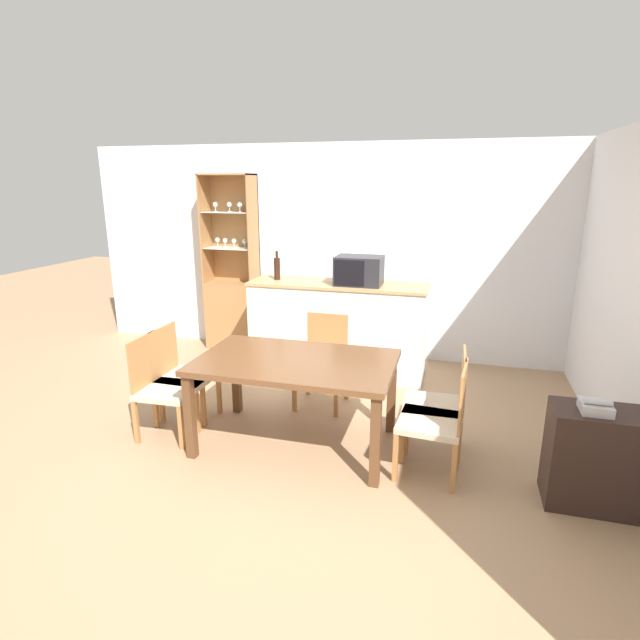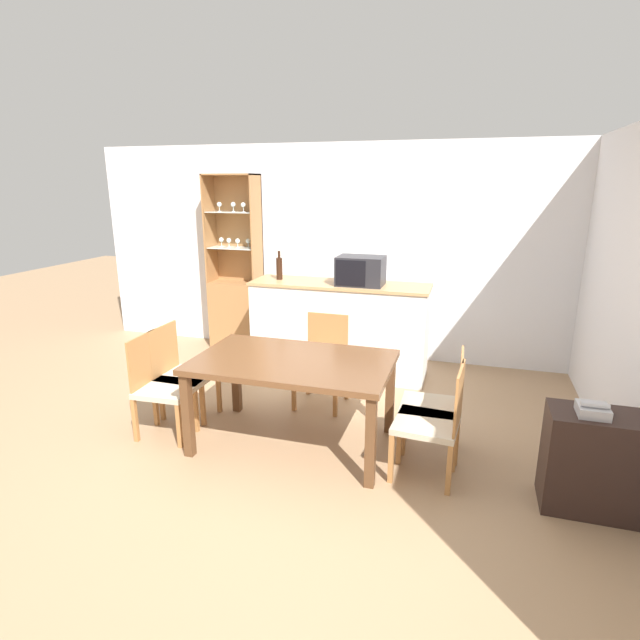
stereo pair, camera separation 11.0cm
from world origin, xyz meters
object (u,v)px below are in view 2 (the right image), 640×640
object	(u,v)px
microwave	(361,271)
wine_bottle	(279,268)
dining_chair_head_far	(323,361)
dining_table	(293,369)
dining_chair_side_right_far	(436,405)
display_cabinet	(237,299)
dining_chair_side_left_far	(182,374)
telephone	(593,410)
dining_chair_side_right_near	(433,422)
side_cabinet	(592,462)
dining_chair_side_left_near	(163,386)

from	to	relation	value
microwave	wine_bottle	size ratio (longest dim) A/B	1.52
microwave	dining_chair_head_far	bearing A→B (deg)	-102.25
dining_table	dining_chair_side_right_far	world-z (taller)	dining_chair_side_right_far
display_cabinet	dining_chair_side_left_far	bearing A→B (deg)	-77.66
dining_chair_side_right_far	wine_bottle	xyz separation A→B (m)	(-1.89, 1.54, 0.74)
dining_chair_side_left_far	telephone	world-z (taller)	dining_chair_side_left_far
dining_chair_side_right_far	display_cabinet	bearing A→B (deg)	51.87
dining_chair_side_right_near	display_cabinet	bearing A→B (deg)	53.49
dining_table	microwave	bearing A→B (deg)	83.79
telephone	dining_chair_side_left_far	bearing A→B (deg)	172.55
dining_table	telephone	world-z (taller)	telephone
display_cabinet	wine_bottle	bearing A→B (deg)	-32.46
dining_chair_side_left_far	wine_bottle	world-z (taller)	wine_bottle
dining_chair_head_far	side_cabinet	distance (m)	2.40
dining_chair_side_left_far	dining_chair_side_left_near	xyz separation A→B (m)	(0.00, -0.29, 0.00)
dining_chair_head_far	side_cabinet	bearing A→B (deg)	154.74
display_cabinet	telephone	size ratio (longest dim) A/B	11.84
telephone	dining_chair_side_right_near	bearing A→B (deg)	172.57
microwave	wine_bottle	bearing A→B (deg)	177.37
dining_chair_side_left_far	dining_chair_head_far	distance (m)	1.32
microwave	side_cabinet	xyz separation A→B (m)	(1.97, -1.89, -0.85)
dining_chair_side_right_near	wine_bottle	world-z (taller)	wine_bottle
dining_chair_side_left_far	microwave	distance (m)	2.13
dining_table	wine_bottle	size ratio (longest dim) A/B	4.84
display_cabinet	microwave	distance (m)	1.92
display_cabinet	side_cabinet	world-z (taller)	display_cabinet
dining_table	dining_chair_side_right_near	xyz separation A→B (m)	(1.13, -0.15, -0.23)
dining_chair_side_right_far	side_cabinet	bearing A→B (deg)	-111.50
dining_chair_head_far	dining_chair_side_right_far	bearing A→B (deg)	149.97
telephone	dining_chair_side_right_far	bearing A→B (deg)	156.61
dining_table	dining_chair_side_right_near	distance (m)	1.16
display_cabinet	dining_chair_side_left_near	bearing A→B (deg)	-79.16
dining_chair_side_right_near	side_cabinet	bearing A→B (deg)	-90.63
dining_chair_side_left_far	dining_chair_side_left_near	size ratio (longest dim) A/B	1.00
dining_table	telephone	size ratio (longest dim) A/B	8.44
dining_chair_side_left_far	display_cabinet	bearing A→B (deg)	-166.93
display_cabinet	dining_chair_side_right_far	xyz separation A→B (m)	(2.70, -2.06, -0.21)
dining_chair_side_right_near	wine_bottle	size ratio (longest dim) A/B	2.67
dining_chair_head_far	dining_chair_side_right_near	size ratio (longest dim) A/B	1.00
dining_chair_side_right_near	dining_chair_side_right_far	world-z (taller)	same
display_cabinet	dining_chair_side_right_far	size ratio (longest dim) A/B	2.54
dining_chair_side_right_near	microwave	bearing A→B (deg)	32.35
dining_chair_side_left_far	dining_chair_side_right_near	size ratio (longest dim) A/B	1.00
dining_chair_side_right_far	telephone	distance (m)	1.10
side_cabinet	microwave	bearing A→B (deg)	136.28
dining_chair_side_right_far	side_cabinet	distance (m)	1.10
dining_table	side_cabinet	xyz separation A→B (m)	(2.15, -0.24, -0.31)
dining_chair_side_left_near	dining_chair_side_right_far	distance (m)	2.27
display_cabinet	dining_chair_side_right_near	xyz separation A→B (m)	(2.70, -2.35, -0.21)
dining_table	dining_chair_side_left_far	size ratio (longest dim) A/B	1.81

